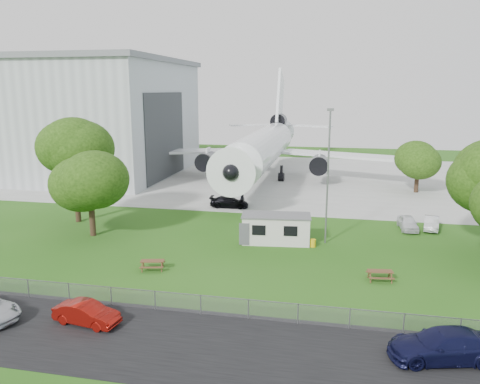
% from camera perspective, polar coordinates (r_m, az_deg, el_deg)
% --- Properties ---
extents(ground, '(160.00, 160.00, 0.00)m').
position_cam_1_polar(ground, '(38.79, -2.24, -8.28)').
color(ground, '#35671E').
extents(asphalt_strip, '(120.00, 8.00, 0.02)m').
position_cam_1_polar(asphalt_strip, '(27.52, -9.03, -17.56)').
color(asphalt_strip, black).
rests_on(asphalt_strip, ground).
extents(concrete_apron, '(120.00, 46.00, 0.03)m').
position_cam_1_polar(concrete_apron, '(75.00, 4.71, 1.82)').
color(concrete_apron, '#B7B7B2').
rests_on(concrete_apron, ground).
extents(hangar, '(43.00, 31.00, 18.55)m').
position_cam_1_polar(hangar, '(85.30, -21.89, 8.62)').
color(hangar, '#B2B7BC').
rests_on(hangar, ground).
extents(airliner, '(46.36, 47.73, 17.69)m').
position_cam_1_polar(airliner, '(72.38, 2.99, 5.68)').
color(airliner, white).
rests_on(airliner, ground).
extents(site_cabin, '(6.87, 3.32, 2.62)m').
position_cam_1_polar(site_cabin, '(42.78, 4.43, -4.47)').
color(site_cabin, beige).
rests_on(site_cabin, ground).
extents(picnic_west, '(2.10, 1.88, 0.76)m').
position_cam_1_polar(picnic_west, '(37.41, -10.59, -9.29)').
color(picnic_west, brown).
rests_on(picnic_west, ground).
extents(picnic_east, '(1.98, 1.72, 0.76)m').
position_cam_1_polar(picnic_east, '(36.32, 16.65, -10.29)').
color(picnic_east, brown).
rests_on(picnic_east, ground).
extents(fence, '(58.00, 0.04, 1.30)m').
position_cam_1_polar(fence, '(30.42, -6.65, -14.43)').
color(fence, gray).
rests_on(fence, ground).
extents(lamp_mast, '(0.16, 0.16, 12.00)m').
position_cam_1_polar(lamp_mast, '(42.13, 10.65, 1.66)').
color(lamp_mast, slate).
rests_on(lamp_mast, ground).
extents(tree_west_big, '(7.56, 7.56, 11.45)m').
position_cam_1_polar(tree_west_big, '(51.11, -19.67, 4.87)').
color(tree_west_big, '#382619').
rests_on(tree_west_big, ground).
extents(tree_west_small, '(6.68, 6.68, 8.69)m').
position_cam_1_polar(tree_west_small, '(45.96, -17.87, 1.31)').
color(tree_west_small, '#382619').
rests_on(tree_west_small, ground).
extents(tree_far_apron, '(5.81, 5.81, 7.48)m').
position_cam_1_polar(tree_far_apron, '(67.22, 20.93, 3.76)').
color(tree_far_apron, '#382619').
rests_on(tree_far_apron, ground).
extents(car_centre_sedan, '(4.22, 2.01, 1.34)m').
position_cam_1_polar(car_centre_sedan, '(30.09, -18.18, -13.90)').
color(car_centre_sedan, maroon).
rests_on(car_centre_sedan, ground).
extents(car_east_van, '(6.00, 3.46, 1.63)m').
position_cam_1_polar(car_east_van, '(27.36, 23.57, -16.77)').
color(car_east_van, black).
rests_on(car_east_van, ground).
extents(car_ne_hatch, '(1.89, 4.11, 1.36)m').
position_cam_1_polar(car_ne_hatch, '(49.59, 19.77, -3.57)').
color(car_ne_hatch, silver).
rests_on(car_ne_hatch, ground).
extents(car_ne_sedan, '(2.04, 4.04, 1.27)m').
position_cam_1_polar(car_ne_sedan, '(50.49, 22.29, -3.55)').
color(car_ne_sedan, white).
rests_on(car_ne_sedan, ground).
extents(car_apron_van, '(4.65, 2.10, 1.32)m').
position_cam_1_polar(car_apron_van, '(55.34, -1.32, -1.24)').
color(car_apron_van, black).
rests_on(car_apron_van, ground).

